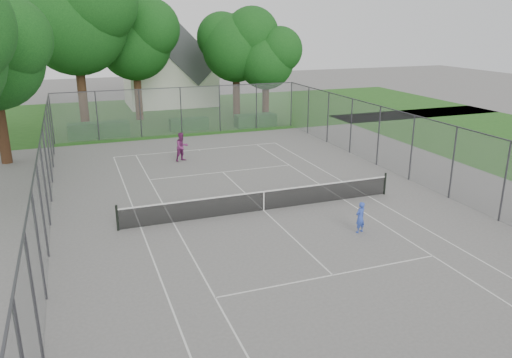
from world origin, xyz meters
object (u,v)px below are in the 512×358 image
object	(u,v)px
tennis_net	(264,200)
house	(169,62)
woman_player	(182,147)
girl_player	(360,217)

from	to	relation	value
tennis_net	house	distance (m)	31.48
tennis_net	house	world-z (taller)	house
tennis_net	woman_player	xyz separation A→B (m)	(-1.61, 9.54, 0.37)
girl_player	woman_player	bearing A→B (deg)	-89.69
house	woman_player	bearing A→B (deg)	-99.47
house	woman_player	distance (m)	22.21
house	girl_player	bearing A→B (deg)	-88.75
woman_player	house	bearing A→B (deg)	58.41
tennis_net	girl_player	xyz separation A→B (m)	(2.76, -3.60, 0.14)
woman_player	tennis_net	bearing A→B (deg)	-102.54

